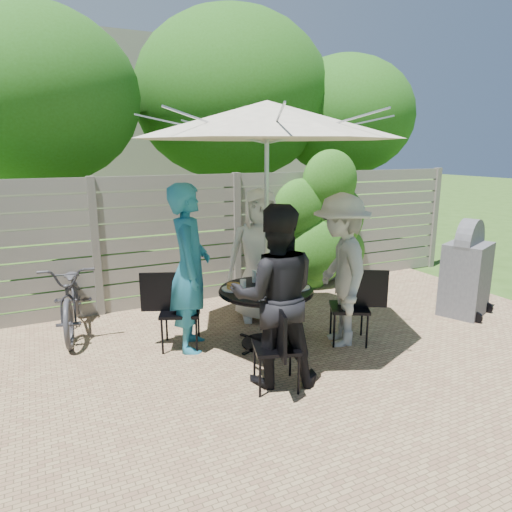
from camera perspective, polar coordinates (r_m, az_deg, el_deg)
name	(u,v)px	position (r m, az deg, el deg)	size (l,w,h in m)	color
backyard_envelope	(136,133)	(13.69, -14.81, 14.60)	(60.00, 60.00, 5.00)	#2E4D18
patio_table	(266,306)	(5.12, 1.25, -6.28)	(1.34, 1.34, 0.68)	black
umbrella	(267,120)	(4.83, 1.38, 16.61)	(3.56, 3.56, 2.66)	silver
chair_back	(259,297)	(6.10, 0.36, -5.15)	(0.54, 0.66, 0.86)	black
person_back	(260,256)	(5.81, 0.47, 0.06)	(0.84, 0.55, 1.72)	silver
chair_left	(180,326)	(5.19, -9.53, -8.61)	(0.67, 0.55, 0.88)	black
person_left	(190,269)	(4.98, -8.28, -1.57)	(0.67, 0.44, 1.84)	teal
chair_front	(276,363)	(4.32, 2.53, -13.27)	(0.51, 0.65, 0.84)	black
person_front	(275,297)	(4.21, 2.39, -5.09)	(0.83, 0.65, 1.72)	black
chair_right	(350,321)	(5.37, 11.65, -8.00)	(0.66, 0.57, 0.87)	black
person_right	(340,271)	(5.15, 10.51, -1.85)	(1.11, 0.64, 1.72)	#A9A9A5
plate_back	(263,278)	(5.39, 0.89, -2.71)	(0.26, 0.26, 0.06)	white
plate_left	(234,287)	(5.03, -2.83, -3.91)	(0.26, 0.26, 0.06)	white
plate_front	(269,297)	(4.71, 1.70, -5.11)	(0.26, 0.26, 0.06)	white
plate_right	(298,286)	(5.10, 5.31, -3.72)	(0.26, 0.26, 0.06)	white
plate_extra	(286,294)	(4.79, 3.77, -4.82)	(0.24, 0.24, 0.06)	white
glass_back	(255,276)	(5.28, -0.14, -2.55)	(0.07, 0.07, 0.14)	silver
glass_left	(243,286)	(4.92, -1.63, -3.74)	(0.07, 0.07, 0.14)	silver
glass_front	(278,289)	(4.80, 2.82, -4.18)	(0.07, 0.07, 0.14)	silver
glass_right	(288,279)	(5.17, 4.03, -2.93)	(0.07, 0.07, 0.14)	silver
syrup_jug	(260,280)	(5.08, 0.54, -3.08)	(0.09, 0.09, 0.16)	#59280C
coffee_cup	(273,278)	(5.26, 2.12, -2.73)	(0.08, 0.08, 0.12)	#C6B293
bicycle	(73,295)	(5.99, -21.88, -4.58)	(0.60, 1.71, 0.90)	#333338
bbq_grill	(466,272)	(6.65, 24.79, -1.82)	(0.78, 0.70, 1.30)	#5C5C61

